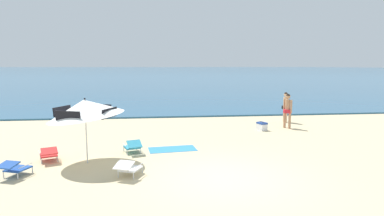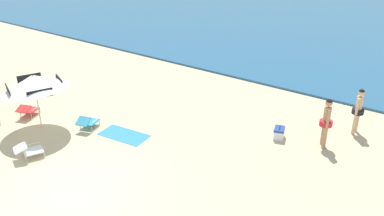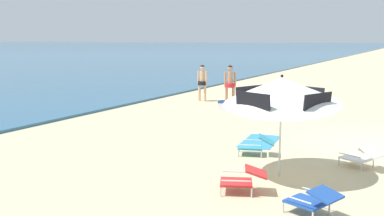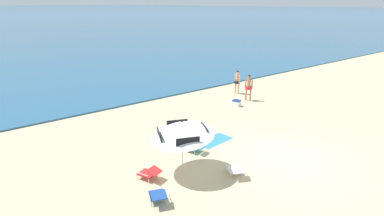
{
  "view_description": "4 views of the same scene",
  "coord_description": "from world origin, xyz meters",
  "px_view_note": "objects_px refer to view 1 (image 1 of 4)",
  "views": [
    {
      "loc": [
        -1.94,
        -8.5,
        3.19
      ],
      "look_at": [
        -0.37,
        4.76,
        1.4
      ],
      "focal_mm": 29.54,
      "sensor_mm": 36.0,
      "label": 1
    },
    {
      "loc": [
        8.16,
        -5.52,
        7.02
      ],
      "look_at": [
        0.3,
        5.32,
        0.77
      ],
      "focal_mm": 37.45,
      "sensor_mm": 36.0,
      "label": 2
    },
    {
      "loc": [
        -12.99,
        -0.59,
        2.87
      ],
      "look_at": [
        -0.49,
        5.92,
        0.67
      ],
      "focal_mm": 40.98,
      "sensor_mm": 36.0,
      "label": 3
    },
    {
      "loc": [
        -10.37,
        -6.8,
        6.33
      ],
      "look_at": [
        -0.62,
        5.98,
        0.8
      ],
      "focal_mm": 28.82,
      "sensor_mm": 36.0,
      "label": 4
    }
  ],
  "objects_px": {
    "lounge_chair_spare_folded": "(15,167)",
    "beach_towel": "(172,149)",
    "lounge_chair_under_umbrella": "(133,146)",
    "person_standing_beside": "(288,108)",
    "lounge_chair_beside_umbrella": "(49,154)",
    "lounge_chair_facing_sea": "(128,167)",
    "person_standing_near_shore": "(285,105)",
    "beach_umbrella_striped_main": "(85,108)",
    "cooler_box": "(262,126)"
  },
  "relations": [
    {
      "from": "lounge_chair_facing_sea",
      "to": "cooler_box",
      "type": "xyz_separation_m",
      "value": [
        6.07,
        5.98,
        -0.07
      ]
    },
    {
      "from": "beach_towel",
      "to": "person_standing_beside",
      "type": "bearing_deg",
      "value": 29.62
    },
    {
      "from": "person_standing_beside",
      "to": "lounge_chair_beside_umbrella",
      "type": "bearing_deg",
      "value": -156.1
    },
    {
      "from": "lounge_chair_facing_sea",
      "to": "lounge_chair_spare_folded",
      "type": "relative_size",
      "value": 1.03
    },
    {
      "from": "beach_towel",
      "to": "lounge_chair_beside_umbrella",
      "type": "bearing_deg",
      "value": -165.39
    },
    {
      "from": "lounge_chair_under_umbrella",
      "to": "person_standing_beside",
      "type": "distance_m",
      "value": 8.52
    },
    {
      "from": "lounge_chair_facing_sea",
      "to": "person_standing_near_shore",
      "type": "height_order",
      "value": "person_standing_near_shore"
    },
    {
      "from": "lounge_chair_facing_sea",
      "to": "person_standing_beside",
      "type": "bearing_deg",
      "value": 40.14
    },
    {
      "from": "lounge_chair_spare_folded",
      "to": "beach_towel",
      "type": "distance_m",
      "value": 5.33
    },
    {
      "from": "lounge_chair_spare_folded",
      "to": "person_standing_near_shore",
      "type": "xyz_separation_m",
      "value": [
        11.38,
        7.62,
        0.71
      ]
    },
    {
      "from": "lounge_chair_beside_umbrella",
      "to": "person_standing_near_shore",
      "type": "distance_m",
      "value": 12.54
    },
    {
      "from": "lounge_chair_beside_umbrella",
      "to": "person_standing_near_shore",
      "type": "bearing_deg",
      "value": 29.72
    },
    {
      "from": "lounge_chair_under_umbrella",
      "to": "person_standing_near_shore",
      "type": "xyz_separation_m",
      "value": [
        8.16,
        5.51,
        0.72
      ]
    },
    {
      "from": "beach_umbrella_striped_main",
      "to": "person_standing_near_shore",
      "type": "distance_m",
      "value": 11.61
    },
    {
      "from": "lounge_chair_spare_folded",
      "to": "cooler_box",
      "type": "height_order",
      "value": "lounge_chair_spare_folded"
    },
    {
      "from": "person_standing_beside",
      "to": "person_standing_near_shore",
      "type": "bearing_deg",
      "value": 70.21
    },
    {
      "from": "lounge_chair_under_umbrella",
      "to": "person_standing_beside",
      "type": "height_order",
      "value": "person_standing_beside"
    },
    {
      "from": "lounge_chair_facing_sea",
      "to": "lounge_chair_beside_umbrella",
      "type": "bearing_deg",
      "value": 146.97
    },
    {
      "from": "person_standing_near_shore",
      "to": "beach_towel",
      "type": "relative_size",
      "value": 0.95
    },
    {
      "from": "lounge_chair_under_umbrella",
      "to": "lounge_chair_facing_sea",
      "type": "bearing_deg",
      "value": -89.13
    },
    {
      "from": "lounge_chair_under_umbrella",
      "to": "lounge_chair_beside_umbrella",
      "type": "height_order",
      "value": "lounge_chair_under_umbrella"
    },
    {
      "from": "beach_towel",
      "to": "cooler_box",
      "type": "bearing_deg",
      "value": 33.79
    },
    {
      "from": "beach_umbrella_striped_main",
      "to": "lounge_chair_spare_folded",
      "type": "xyz_separation_m",
      "value": [
        -1.81,
        -1.1,
        -1.55
      ]
    },
    {
      "from": "lounge_chair_under_umbrella",
      "to": "lounge_chair_facing_sea",
      "type": "distance_m",
      "value": 2.49
    },
    {
      "from": "beach_umbrella_striped_main",
      "to": "lounge_chair_spare_folded",
      "type": "distance_m",
      "value": 2.62
    },
    {
      "from": "beach_umbrella_striped_main",
      "to": "person_standing_near_shore",
      "type": "height_order",
      "value": "beach_umbrella_striped_main"
    },
    {
      "from": "person_standing_near_shore",
      "to": "person_standing_beside",
      "type": "bearing_deg",
      "value": -109.79
    },
    {
      "from": "lounge_chair_facing_sea",
      "to": "beach_towel",
      "type": "height_order",
      "value": "lounge_chair_facing_sea"
    },
    {
      "from": "lounge_chair_spare_folded",
      "to": "person_standing_beside",
      "type": "distance_m",
      "value": 12.35
    },
    {
      "from": "person_standing_near_shore",
      "to": "beach_towel",
      "type": "bearing_deg",
      "value": -142.58
    },
    {
      "from": "beach_umbrella_striped_main",
      "to": "lounge_chair_beside_umbrella",
      "type": "distance_m",
      "value": 2.05
    },
    {
      "from": "lounge_chair_under_umbrella",
      "to": "lounge_chair_facing_sea",
      "type": "height_order",
      "value": "lounge_chair_under_umbrella"
    },
    {
      "from": "lounge_chair_beside_umbrella",
      "to": "lounge_chair_facing_sea",
      "type": "distance_m",
      "value": 3.29
    },
    {
      "from": "beach_umbrella_striped_main",
      "to": "lounge_chair_under_umbrella",
      "type": "distance_m",
      "value": 2.33
    },
    {
      "from": "beach_umbrella_striped_main",
      "to": "lounge_chair_beside_umbrella",
      "type": "relative_size",
      "value": 2.73
    },
    {
      "from": "lounge_chair_under_umbrella",
      "to": "lounge_chair_spare_folded",
      "type": "bearing_deg",
      "value": -146.77
    },
    {
      "from": "beach_umbrella_striped_main",
      "to": "cooler_box",
      "type": "distance_m",
      "value": 8.91
    },
    {
      "from": "cooler_box",
      "to": "beach_towel",
      "type": "bearing_deg",
      "value": -146.21
    },
    {
      "from": "lounge_chair_spare_folded",
      "to": "person_standing_beside",
      "type": "height_order",
      "value": "person_standing_beside"
    },
    {
      "from": "person_standing_beside",
      "to": "cooler_box",
      "type": "xyz_separation_m",
      "value": [
        -1.46,
        -0.36,
        -0.82
      ]
    },
    {
      "from": "person_standing_near_shore",
      "to": "beach_umbrella_striped_main",
      "type": "bearing_deg",
      "value": -145.72
    },
    {
      "from": "lounge_chair_beside_umbrella",
      "to": "cooler_box",
      "type": "distance_m",
      "value": 9.77
    },
    {
      "from": "lounge_chair_under_umbrella",
      "to": "person_standing_near_shore",
      "type": "relative_size",
      "value": 0.59
    },
    {
      "from": "person_standing_near_shore",
      "to": "beach_towel",
      "type": "height_order",
      "value": "person_standing_near_shore"
    },
    {
      "from": "lounge_chair_under_umbrella",
      "to": "lounge_chair_beside_umbrella",
      "type": "xyz_separation_m",
      "value": [
        -2.72,
        -0.7,
        0.0
      ]
    },
    {
      "from": "lounge_chair_under_umbrella",
      "to": "person_standing_near_shore",
      "type": "height_order",
      "value": "person_standing_near_shore"
    },
    {
      "from": "lounge_chair_beside_umbrella",
      "to": "lounge_chair_facing_sea",
      "type": "bearing_deg",
      "value": -33.03
    },
    {
      "from": "lounge_chair_under_umbrella",
      "to": "lounge_chair_facing_sea",
      "type": "relative_size",
      "value": 1.0
    },
    {
      "from": "lounge_chair_beside_umbrella",
      "to": "lounge_chair_spare_folded",
      "type": "height_order",
      "value": "lounge_chair_beside_umbrella"
    },
    {
      "from": "lounge_chair_beside_umbrella",
      "to": "person_standing_beside",
      "type": "xyz_separation_m",
      "value": [
        10.28,
        4.56,
        0.75
      ]
    }
  ]
}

